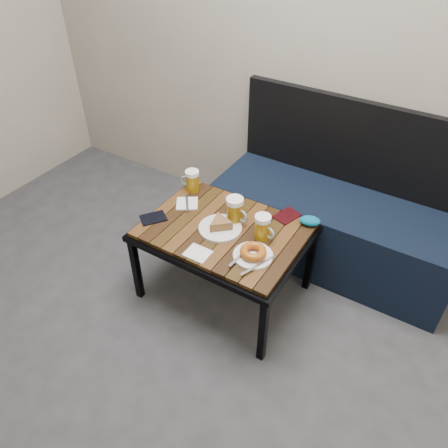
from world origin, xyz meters
The scene contains 12 objects.
bench centered at (0.29, 1.76, 0.27)m, with size 1.40×0.50×0.95m.
cafe_table centered at (-0.10, 1.17, 0.43)m, with size 0.84×0.62×0.47m.
beer_mug_left centered at (-0.44, 1.37, 0.54)m, with size 0.12×0.09×0.13m.
beer_mug_centre centered at (-0.09, 1.25, 0.54)m, with size 0.14×0.10×0.14m.
beer_mug_right centered at (0.09, 1.21, 0.54)m, with size 0.12×0.09×0.13m.
plate_pie centered at (-0.12, 1.15, 0.50)m, with size 0.22×0.22×0.06m.
plate_bagel centered at (0.12, 1.06, 0.49)m, with size 0.19×0.25×0.05m.
napkin_left centered at (-0.39, 1.24, 0.48)m, with size 0.16×0.16×0.01m.
napkin_right centered at (-0.11, 0.94, 0.48)m, with size 0.12×0.10×0.01m.
passport_navy centered at (-0.46, 1.04, 0.48)m, with size 0.09×0.13×0.01m, color black.
passport_burgundy centered at (0.13, 1.43, 0.48)m, with size 0.10×0.13×0.01m, color black.
knit_pouch centered at (0.26, 1.43, 0.50)m, with size 0.11×0.07×0.05m, color #05588A.
Camera 1 is at (0.80, -0.29, 1.90)m, focal length 35.00 mm.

